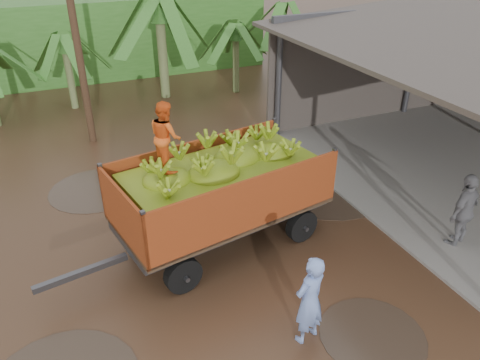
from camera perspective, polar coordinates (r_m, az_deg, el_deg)
name	(u,v)px	position (r m, az deg, el deg)	size (l,w,h in m)	color
ground	(181,270)	(10.53, -7.22, -10.80)	(100.00, 100.00, 0.00)	black
hedge_north	(35,43)	(24.38, -23.76, 15.03)	(22.00, 3.00, 3.60)	#2D661E
banana_trailer	(221,189)	(10.51, -2.34, -1.10)	(6.73, 3.14, 3.66)	#C54A1C
man_blue	(309,300)	(8.51, 8.47, -14.26)	(0.66, 0.43, 1.82)	#738ED2
man_grey	(464,211)	(11.79, 25.63, -3.44)	(1.10, 0.46, 1.88)	slate
utility_pole	(74,26)	(16.03, -19.55, 17.27)	(1.20, 0.24, 7.64)	#47301E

